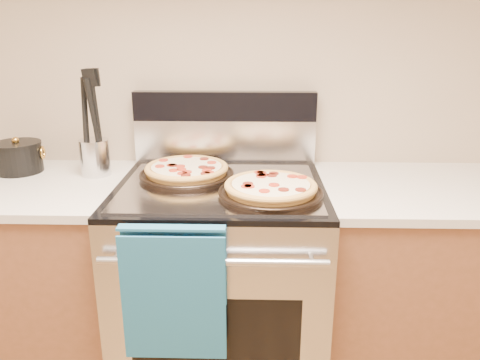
{
  "coord_description": "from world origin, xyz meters",
  "views": [
    {
      "loc": [
        0.12,
        0.02,
        1.47
      ],
      "look_at": [
        0.07,
        1.55,
        0.97
      ],
      "focal_mm": 35.0,
      "sensor_mm": 36.0,
      "label": 1
    }
  ],
  "objects_px": {
    "range_body": "(222,296)",
    "pepperoni_pizza_front": "(271,189)",
    "pepperoni_pizza_back": "(187,171)",
    "utensil_crock": "(95,157)",
    "saucepan": "(18,158)"
  },
  "relations": [
    {
      "from": "range_body",
      "to": "pepperoni_pizza_front",
      "type": "bearing_deg",
      "value": -35.78
    },
    {
      "from": "range_body",
      "to": "pepperoni_pizza_back",
      "type": "xyz_separation_m",
      "value": [
        -0.13,
        0.07,
        0.5
      ]
    },
    {
      "from": "utensil_crock",
      "to": "saucepan",
      "type": "distance_m",
      "value": 0.33
    },
    {
      "from": "pepperoni_pizza_front",
      "to": "utensil_crock",
      "type": "bearing_deg",
      "value": 158.61
    },
    {
      "from": "range_body",
      "to": "saucepan",
      "type": "bearing_deg",
      "value": 168.48
    },
    {
      "from": "pepperoni_pizza_back",
      "to": "utensil_crock",
      "type": "height_order",
      "value": "utensil_crock"
    },
    {
      "from": "range_body",
      "to": "utensil_crock",
      "type": "xyz_separation_m",
      "value": [
        -0.51,
        0.14,
        0.53
      ]
    },
    {
      "from": "pepperoni_pizza_back",
      "to": "pepperoni_pizza_front",
      "type": "bearing_deg",
      "value": -32.51
    },
    {
      "from": "pepperoni_pizza_back",
      "to": "saucepan",
      "type": "distance_m",
      "value": 0.71
    },
    {
      "from": "pepperoni_pizza_front",
      "to": "utensil_crock",
      "type": "distance_m",
      "value": 0.74
    },
    {
      "from": "pepperoni_pizza_front",
      "to": "utensil_crock",
      "type": "height_order",
      "value": "utensil_crock"
    },
    {
      "from": "pepperoni_pizza_back",
      "to": "utensil_crock",
      "type": "distance_m",
      "value": 0.38
    },
    {
      "from": "range_body",
      "to": "pepperoni_pizza_front",
      "type": "xyz_separation_m",
      "value": [
        0.18,
        -0.13,
        0.5
      ]
    },
    {
      "from": "range_body",
      "to": "saucepan",
      "type": "relative_size",
      "value": 4.88
    },
    {
      "from": "saucepan",
      "to": "range_body",
      "type": "bearing_deg",
      "value": -11.52
    }
  ]
}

